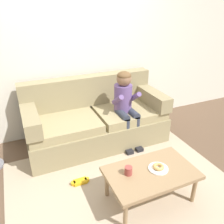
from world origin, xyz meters
TOP-DOWN VIEW (x-y plane):
  - ground at (0.00, 0.00)m, footprint 10.00×10.00m
  - wall_back at (0.00, 1.40)m, footprint 8.00×0.10m
  - area_rug at (0.00, -0.25)m, footprint 2.57×2.05m
  - couch at (0.07, 0.85)m, footprint 2.04×0.90m
  - coffee_table at (0.19, -0.51)m, footprint 0.94×0.58m
  - person_child at (0.46, 0.64)m, footprint 0.34×0.58m
  - plate at (0.28, -0.51)m, footprint 0.21×0.21m
  - donut at (0.28, -0.51)m, footprint 0.13×0.13m
  - mug at (-0.05, -0.45)m, footprint 0.08×0.08m
  - toy_controller at (-0.44, 0.02)m, footprint 0.23×0.09m

SIDE VIEW (x-z plane):
  - ground at x=0.00m, z-range 0.00..0.00m
  - area_rug at x=0.00m, z-range 0.00..0.01m
  - toy_controller at x=-0.44m, z-range 0.00..0.05m
  - coffee_table at x=0.19m, z-range 0.15..0.53m
  - couch at x=0.07m, z-range -0.13..0.83m
  - plate at x=0.28m, z-range 0.38..0.40m
  - donut at x=0.28m, z-range 0.40..0.43m
  - mug at x=-0.05m, z-range 0.38..0.47m
  - person_child at x=0.46m, z-range 0.12..1.22m
  - wall_back at x=0.00m, z-range 0.00..2.80m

